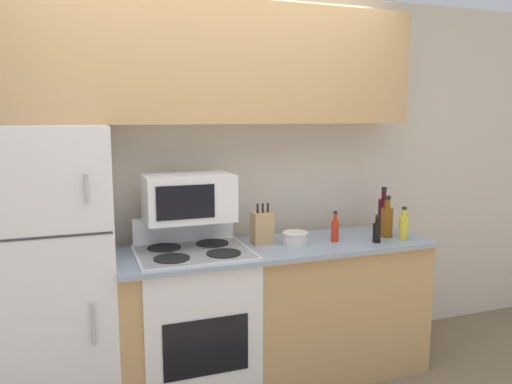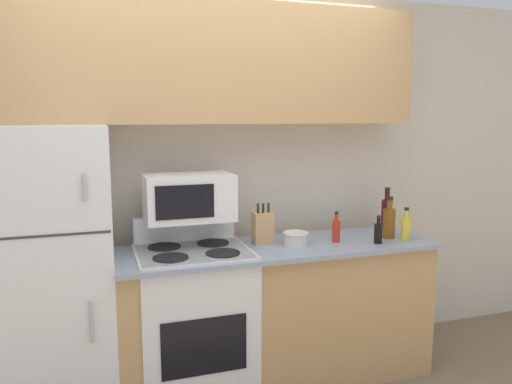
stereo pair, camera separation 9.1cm
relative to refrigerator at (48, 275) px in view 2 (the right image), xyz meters
The scene contains 13 objects.
wall_back 1.16m from the refrigerator, 20.54° to the left, with size 8.00×0.05×2.55m.
lower_cabinets 1.41m from the refrigerator, ahead, with size 2.01×0.60×0.91m.
refrigerator is the anchor object (origin of this frame).
upper_cabinets 1.58m from the refrigerator, 10.63° to the left, with size 2.71×0.33×0.74m.
stove 0.89m from the refrigerator, ahead, with size 0.67×0.58×1.08m.
microwave 0.90m from the refrigerator, ahead, with size 0.53×0.33×0.28m.
knife_block 1.29m from the refrigerator, ahead, with size 0.13×0.10×0.26m.
bowl 1.47m from the refrigerator, ahead, with size 0.16×0.16×0.08m.
bottle_soy_sauce 2.00m from the refrigerator, ahead, with size 0.05×0.05×0.18m.
bottle_wine_red 2.28m from the refrigerator, ahead, with size 0.08×0.08×0.30m.
bottle_cooking_spray 2.21m from the refrigerator, ahead, with size 0.06×0.06×0.22m.
bottle_whiskey 2.14m from the refrigerator, ahead, with size 0.08×0.08×0.28m.
bottle_hot_sauce 1.75m from the refrigerator, ahead, with size 0.05×0.05×0.20m.
Camera 2 is at (-0.75, -2.59, 1.72)m, focal length 35.00 mm.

